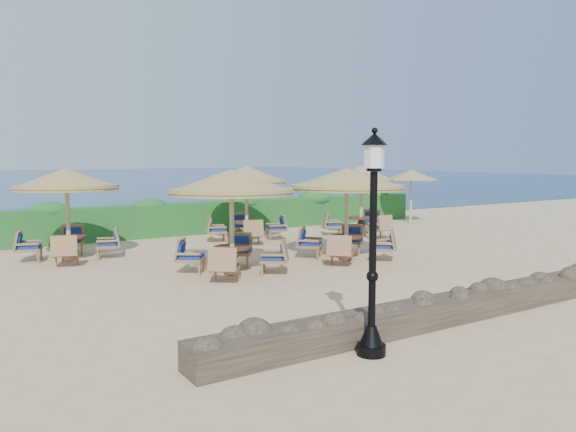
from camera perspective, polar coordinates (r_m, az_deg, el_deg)
The scene contains 11 objects.
ground at distance 16.83m, azimuth 5.76°, elevation -4.16°, with size 120.00×120.00×0.00m, color tan.
sea at distance 83.72m, azimuth -25.25°, elevation 3.40°, with size 160.00×160.00×0.00m, color navy.
hedge at distance 22.80m, azimuth -5.42°, elevation 0.03°, with size 18.00×0.90×1.20m, color #1A511F.
stone_wall at distance 12.60m, azimuth 23.53°, elevation -7.06°, with size 15.00×0.65×0.44m, color brown.
lamp_post at distance 8.38m, azimuth 8.60°, elevation -3.73°, with size 0.44×0.44×3.31m.
extra_parasol at distance 25.65m, azimuth 12.44°, elevation 4.10°, with size 2.30×2.30×2.41m.
cafe_set_0 at distance 14.14m, azimuth -5.76°, elevation 1.71°, with size 3.17×3.17×2.65m.
cafe_set_1 at distance 16.15m, azimuth 5.99°, elevation 2.33°, with size 3.30×3.30×2.65m.
cafe_set_2 at distance 17.20m, azimuth -21.54°, elevation 1.91°, with size 2.93×2.93×2.65m.
cafe_set_3 at distance 19.77m, azimuth -4.25°, elevation 2.71°, with size 2.88×2.88×2.65m.
cafe_set_4 at distance 21.25m, azimuth 7.47°, elevation 2.85°, with size 2.77×2.61×2.65m.
Camera 1 is at (-10.21, -13.04, 2.96)m, focal length 35.00 mm.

